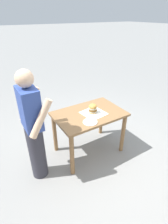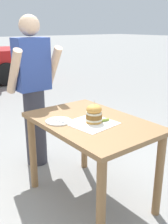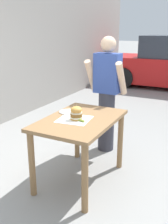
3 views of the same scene
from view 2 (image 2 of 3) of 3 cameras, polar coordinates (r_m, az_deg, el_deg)
ground_plane at (r=2.65m, az=1.39°, el=-18.28°), size 80.00×80.00×0.00m
patio_table at (r=2.32m, az=1.52°, el=-5.05°), size 0.77×1.14×0.80m
serving_paper at (r=2.20m, az=1.66°, el=-2.43°), size 0.40×0.40×0.00m
sandwich at (r=2.19m, az=2.19°, el=-0.35°), size 0.14×0.14×0.19m
pickle_spear at (r=2.23m, az=4.49°, el=-1.74°), size 0.08×0.04×0.02m
side_plate_with_forks at (r=2.24m, az=-5.57°, el=-1.99°), size 0.22×0.22×0.02m
diner_across_table at (r=2.98m, az=-10.95°, el=4.50°), size 0.55×0.35×1.69m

